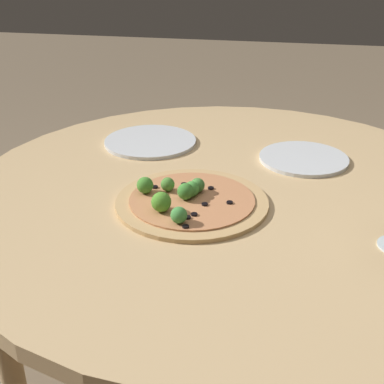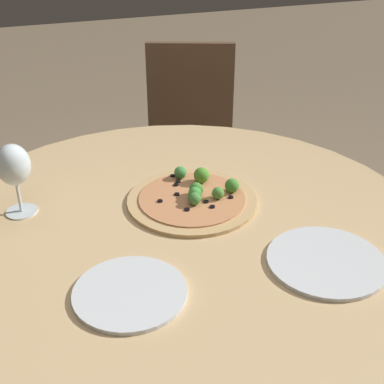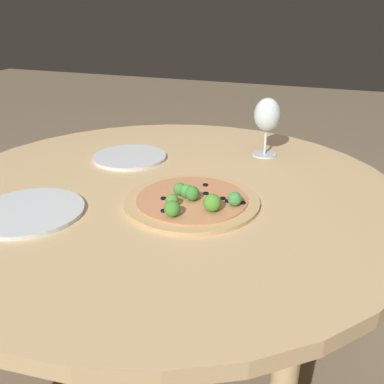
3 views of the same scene
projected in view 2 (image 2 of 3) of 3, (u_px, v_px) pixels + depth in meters
name	position (u px, v px, depth m)	size (l,w,h in m)	color
dining_table	(178.00, 248.00, 1.34)	(1.29, 1.29, 0.78)	tan
chair	(190.00, 148.00, 2.36)	(0.52, 0.52, 0.93)	brown
pizza	(194.00, 197.00, 1.41)	(0.34, 0.34, 0.06)	tan
wine_glass	(13.00, 166.00, 1.30)	(0.09, 0.09, 0.19)	silver
plate_near	(326.00, 261.00, 1.18)	(0.26, 0.26, 0.01)	silver
plate_far	(130.00, 293.00, 1.09)	(0.24, 0.24, 0.01)	silver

